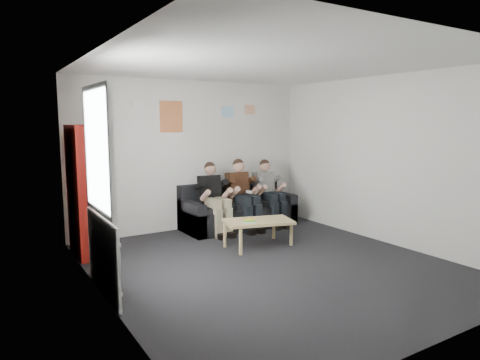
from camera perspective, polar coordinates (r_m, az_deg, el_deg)
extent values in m
plane|color=black|center=(6.03, 4.21, -11.20)|extent=(5.00, 5.00, 0.00)
plane|color=white|center=(5.76, 4.48, 15.15)|extent=(5.00, 5.00, 0.00)
plane|color=silver|center=(7.89, -6.40, 3.28)|extent=(4.50, 0.00, 4.50)
plane|color=silver|center=(4.02, 25.81, -1.69)|extent=(4.50, 0.00, 4.50)
plane|color=silver|center=(4.78, -18.02, 0.10)|extent=(0.00, 5.00, 5.00)
plane|color=silver|center=(7.29, 18.82, 2.55)|extent=(0.00, 5.00, 5.00)
cube|color=black|center=(8.02, -0.15, -4.90)|extent=(2.12, 0.87, 0.40)
cube|color=black|center=(8.23, -1.38, -1.68)|extent=(2.12, 0.19, 0.41)
cube|color=black|center=(7.55, -6.48, -5.07)|extent=(0.17, 0.87, 0.58)
cube|color=black|center=(8.54, 5.43, -3.56)|extent=(0.17, 0.87, 0.58)
cube|color=black|center=(7.91, 0.14, -3.23)|extent=(1.77, 0.60, 0.10)
cube|color=maroon|center=(6.63, -20.26, -1.39)|extent=(0.29, 0.86, 1.92)
cube|color=tan|center=(6.77, 2.46, -5.55)|extent=(1.05, 0.58, 0.04)
cylinder|color=tan|center=(6.38, 0.10, -8.33)|extent=(0.05, 0.05, 0.38)
cylinder|color=tan|center=(6.91, 6.85, -7.13)|extent=(0.05, 0.05, 0.38)
cylinder|color=tan|center=(6.77, -2.03, -7.38)|extent=(0.05, 0.05, 0.38)
cylinder|color=tan|center=(7.27, 4.51, -6.34)|extent=(0.05, 0.05, 0.38)
cube|color=silver|center=(6.61, 1.20, -5.63)|extent=(0.16, 0.12, 0.01)
cube|color=green|center=(6.64, 1.21, -5.46)|extent=(0.16, 0.12, 0.01)
cube|color=yellow|center=(6.66, 1.21, -5.30)|extent=(0.16, 0.12, 0.01)
cube|color=black|center=(7.67, -4.10, -1.28)|extent=(0.38, 0.28, 0.54)
sphere|color=tan|center=(7.59, -3.99, 1.43)|extent=(0.21, 0.21, 0.21)
sphere|color=black|center=(7.60, -4.04, 1.69)|extent=(0.20, 0.20, 0.20)
cube|color=gray|center=(7.45, -3.07, -3.01)|extent=(0.34, 0.44, 0.14)
cube|color=gray|center=(7.34, -2.27, -5.70)|extent=(0.32, 0.13, 0.50)
cube|color=black|center=(7.34, -2.04, -7.33)|extent=(0.32, 0.25, 0.09)
cube|color=#4E291A|center=(7.96, -0.34, -0.87)|extent=(0.39, 0.29, 0.56)
sphere|color=tan|center=(7.88, -0.19, 1.86)|extent=(0.22, 0.22, 0.22)
sphere|color=black|center=(7.88, -0.24, 2.11)|extent=(0.21, 0.21, 0.21)
cube|color=black|center=(7.74, 0.80, -2.58)|extent=(0.35, 0.45, 0.15)
cube|color=black|center=(7.63, 1.67, -5.19)|extent=(0.33, 0.14, 0.50)
cube|color=black|center=(7.63, 1.91, -6.75)|extent=(0.33, 0.26, 0.10)
cube|color=silver|center=(7.64, 1.20, -1.60)|extent=(0.04, 0.14, 0.04)
cube|color=silver|center=(8.27, 3.18, -0.64)|extent=(0.37, 0.27, 0.53)
sphere|color=tan|center=(8.20, 3.35, 1.85)|extent=(0.21, 0.21, 0.21)
sphere|color=black|center=(8.21, 3.29, 2.08)|extent=(0.20, 0.20, 0.20)
cube|color=black|center=(8.08, 4.30, -2.20)|extent=(0.34, 0.43, 0.14)
cube|color=black|center=(7.98, 5.15, -4.64)|extent=(0.32, 0.13, 0.50)
cube|color=black|center=(7.98, 5.37, -6.14)|extent=(0.32, 0.24, 0.09)
cylinder|color=silver|center=(4.96, -16.16, -11.45)|extent=(0.06, 0.06, 0.60)
cylinder|color=silver|center=(5.03, -16.41, -11.18)|extent=(0.06, 0.06, 0.60)
cylinder|color=silver|center=(5.11, -16.66, -10.91)|extent=(0.06, 0.06, 0.60)
cylinder|color=silver|center=(5.18, -16.89, -10.65)|extent=(0.06, 0.06, 0.60)
cylinder|color=silver|center=(5.25, -17.12, -10.40)|extent=(0.06, 0.06, 0.60)
cylinder|color=silver|center=(5.33, -17.34, -10.15)|extent=(0.06, 0.06, 0.60)
cylinder|color=silver|center=(5.40, -17.56, -9.91)|extent=(0.06, 0.06, 0.60)
cylinder|color=silver|center=(5.48, -17.77, -9.68)|extent=(0.06, 0.06, 0.60)
cube|color=silver|center=(5.31, -16.88, -13.40)|extent=(0.10, 0.64, 0.04)
cube|color=silver|center=(5.14, -17.13, -7.55)|extent=(0.10, 0.64, 0.04)
cube|color=white|center=(4.96, -18.49, 3.82)|extent=(0.02, 1.00, 1.30)
cube|color=silver|center=(4.96, -18.72, 11.68)|extent=(0.05, 1.12, 0.06)
cube|color=silver|center=(5.04, -18.05, -3.90)|extent=(0.05, 1.12, 0.06)
cube|color=silver|center=(5.17, -17.81, -9.56)|extent=(0.03, 1.30, 0.90)
cube|color=gold|center=(7.70, -9.16, 8.34)|extent=(0.42, 0.01, 0.55)
cube|color=#46ABF1|center=(8.21, -1.65, 9.08)|extent=(0.25, 0.01, 0.20)
cube|color=#BE3B99|center=(8.47, 1.31, 9.38)|extent=(0.22, 0.01, 0.18)
cube|color=white|center=(7.49, -13.50, 9.77)|extent=(0.20, 0.01, 0.14)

